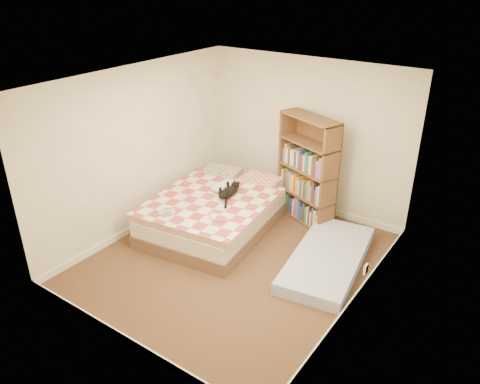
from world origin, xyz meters
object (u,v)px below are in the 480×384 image
Objects in this scene: bed at (218,211)px; black_cat at (230,191)px; bookshelf at (307,184)px; floor_mattress at (328,259)px; white_dog at (219,187)px.

bed is 0.39m from black_cat.
bed is at bearing -113.06° from bookshelf.
floor_mattress is at bearing -27.84° from bookshelf.
white_dog is (-0.06, 0.12, 0.34)m from bed.
white_dog is at bearing 168.29° from floor_mattress.
bed is 3.40× the size of black_cat.
black_cat reaches higher than floor_mattress.
black_cat is (0.17, 0.10, 0.34)m from bed.
white_dog is at bearing -118.32° from bookshelf.
bookshelf is 1.39m from white_dog.
bed is at bearing -159.04° from black_cat.
bookshelf is 2.39× the size of black_cat.
floor_mattress is 2.70× the size of black_cat.
bookshelf is 0.89× the size of floor_mattress.
black_cat reaches higher than bed.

